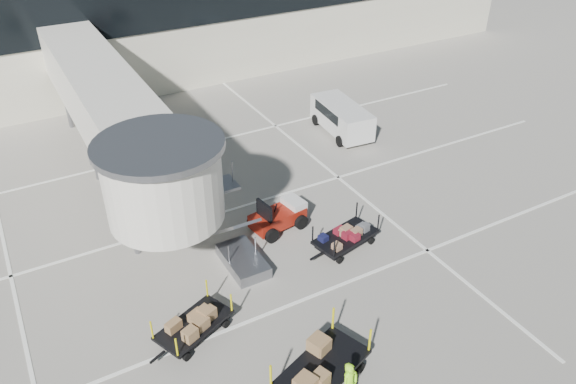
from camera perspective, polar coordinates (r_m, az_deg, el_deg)
name	(u,v)px	position (r m, az deg, el deg)	size (l,w,h in m)	color
ground	(337,331)	(21.09, 4.99, -13.91)	(140.00, 140.00, 0.00)	#B8B1A4
lane_markings	(218,209)	(27.19, -7.07, -1.74)	(40.00, 30.00, 0.02)	white
terminal	(105,18)	(43.91, -18.13, 16.46)	(64.00, 12.11, 15.20)	beige
jet_bridge	(119,120)	(26.78, -16.75, 7.04)	(5.70, 20.40, 6.03)	silver
baggage_tug	(279,216)	(25.46, -0.94, -2.50)	(2.69, 1.94, 1.66)	maroon
suitcase_cart	(346,237)	(24.55, 5.92, -4.56)	(3.59, 2.00, 1.38)	black
box_cart_near	(322,370)	(19.13, 3.48, -17.58)	(4.19, 2.75, 1.62)	black
box_cart_far	(193,325)	(20.75, -9.61, -13.22)	(3.42, 2.35, 1.34)	black
ground_worker	(349,384)	(18.49, 6.26, -18.84)	(0.63, 0.41, 1.73)	#9CFF1A
minivan	(341,115)	(33.87, 5.37, 7.76)	(2.39, 4.82, 1.77)	silver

